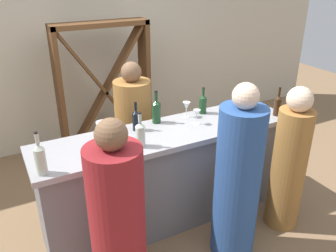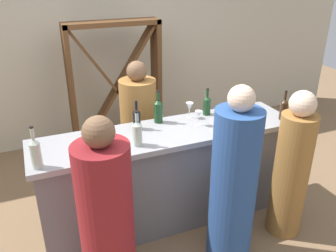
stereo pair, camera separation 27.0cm
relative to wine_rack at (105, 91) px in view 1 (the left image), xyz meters
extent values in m
plane|color=#846647|center=(0.06, -1.65, -0.88)|extent=(12.00, 12.00, 0.00)
cube|color=beige|center=(0.06, 0.55, 0.52)|extent=(8.00, 0.10, 2.80)
cube|color=slate|center=(0.06, -1.65, -0.41)|extent=(2.41, 0.54, 0.94)
cube|color=#99999E|center=(0.06, -1.65, 0.08)|extent=(2.49, 0.62, 0.05)
cube|color=brown|center=(-0.57, 0.00, 0.00)|extent=(0.06, 0.28, 1.76)
cube|color=brown|center=(0.57, 0.00, 0.00)|extent=(0.06, 0.28, 1.76)
cube|color=brown|center=(0.00, 0.00, 0.85)|extent=(1.21, 0.28, 0.06)
cube|color=brown|center=(0.00, 0.00, -0.85)|extent=(1.21, 0.28, 0.06)
cube|color=brown|center=(0.00, 0.00, 0.00)|extent=(1.12, 0.20, 1.66)
cube|color=brown|center=(0.00, 0.00, 0.00)|extent=(1.12, 0.20, 1.66)
cylinder|color=#B7C6B2|center=(-1.09, -1.87, 0.21)|extent=(0.08, 0.08, 0.20)
cone|color=#B7C6B2|center=(-1.09, -1.87, 0.33)|extent=(0.08, 0.08, 0.04)
cylinder|color=#B7C6B2|center=(-1.09, -1.87, 0.40)|extent=(0.03, 0.03, 0.09)
cylinder|color=black|center=(-1.09, -1.87, 0.44)|extent=(0.03, 0.03, 0.01)
cylinder|color=#B7C6B2|center=(-0.28, -1.81, 0.20)|extent=(0.08, 0.08, 0.18)
cone|color=#B7C6B2|center=(-0.28, -1.81, 0.31)|extent=(0.08, 0.08, 0.04)
cylinder|color=#B7C6B2|center=(-0.28, -1.81, 0.37)|extent=(0.03, 0.03, 0.08)
cylinder|color=black|center=(-0.28, -1.81, 0.41)|extent=(0.03, 0.03, 0.01)
cylinder|color=black|center=(-0.18, -1.50, 0.19)|extent=(0.07, 0.07, 0.16)
cone|color=black|center=(-0.18, -1.50, 0.29)|extent=(0.07, 0.07, 0.03)
cylinder|color=black|center=(-0.18, -1.50, 0.34)|extent=(0.02, 0.02, 0.07)
cylinder|color=black|center=(-0.18, -1.50, 0.38)|extent=(0.03, 0.03, 0.01)
cylinder|color=#193D1E|center=(0.05, -1.43, 0.21)|extent=(0.08, 0.08, 0.19)
cone|color=#193D1E|center=(0.05, -1.43, 0.32)|extent=(0.08, 0.08, 0.04)
cylinder|color=#193D1E|center=(0.05, -1.43, 0.38)|extent=(0.03, 0.03, 0.08)
cylinder|color=black|center=(0.05, -1.43, 0.43)|extent=(0.03, 0.03, 0.01)
cylinder|color=#193D1E|center=(0.58, -1.44, 0.19)|extent=(0.08, 0.08, 0.17)
cone|color=#193D1E|center=(0.58, -1.44, 0.29)|extent=(0.08, 0.08, 0.03)
cylinder|color=#193D1E|center=(0.58, -1.44, 0.34)|extent=(0.03, 0.03, 0.07)
cylinder|color=black|center=(0.58, -1.44, 0.38)|extent=(0.03, 0.03, 0.01)
cylinder|color=#331E0F|center=(1.21, -1.83, 0.20)|extent=(0.07, 0.07, 0.18)
cone|color=#331E0F|center=(1.21, -1.83, 0.30)|extent=(0.07, 0.07, 0.03)
cylinder|color=#331E0F|center=(1.21, -1.83, 0.36)|extent=(0.02, 0.02, 0.07)
cylinder|color=black|center=(1.21, -1.83, 0.40)|extent=(0.03, 0.03, 0.01)
cylinder|color=white|center=(0.38, -1.64, 0.11)|extent=(0.06, 0.06, 0.00)
cylinder|color=white|center=(0.38, -1.64, 0.15)|extent=(0.01, 0.01, 0.07)
cone|color=white|center=(0.38, -1.64, 0.22)|extent=(0.07, 0.07, 0.07)
cylinder|color=white|center=(0.93, -1.49, 0.11)|extent=(0.06, 0.06, 0.00)
cylinder|color=white|center=(0.93, -1.49, 0.15)|extent=(0.01, 0.01, 0.07)
cone|color=white|center=(0.93, -1.49, 0.22)|extent=(0.06, 0.06, 0.08)
cone|color=maroon|center=(0.93, -1.49, 0.19)|extent=(0.05, 0.05, 0.03)
cylinder|color=white|center=(0.38, -1.44, 0.11)|extent=(0.06, 0.06, 0.00)
cylinder|color=white|center=(0.38, -1.44, 0.15)|extent=(0.01, 0.01, 0.08)
cone|color=white|center=(0.38, -1.44, 0.23)|extent=(0.08, 0.08, 0.08)
cylinder|color=silver|center=(-0.52, -1.54, 0.19)|extent=(0.11, 0.11, 0.17)
cylinder|color=#284C8C|center=(0.38, -2.30, -0.18)|extent=(0.39, 0.39, 1.39)
sphere|color=beige|center=(0.38, -2.30, 0.61)|extent=(0.21, 0.21, 0.21)
cylinder|color=maroon|center=(-0.69, -2.32, -0.22)|extent=(0.46, 0.46, 1.32)
sphere|color=brown|center=(-0.69, -2.32, 0.54)|extent=(0.22, 0.22, 0.22)
cylinder|color=#9E6B33|center=(1.04, -2.24, -0.27)|extent=(0.33, 0.33, 1.22)
sphere|color=beige|center=(1.04, -2.24, 0.44)|extent=(0.23, 0.23, 0.23)
cylinder|color=#9E6B33|center=(0.00, -0.96, -0.24)|extent=(0.45, 0.45, 1.28)
sphere|color=brown|center=(0.00, -0.96, 0.50)|extent=(0.21, 0.21, 0.21)
camera|label=1|loc=(-1.30, -4.24, 1.51)|focal=37.76mm
camera|label=2|loc=(-1.06, -4.36, 1.51)|focal=37.76mm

